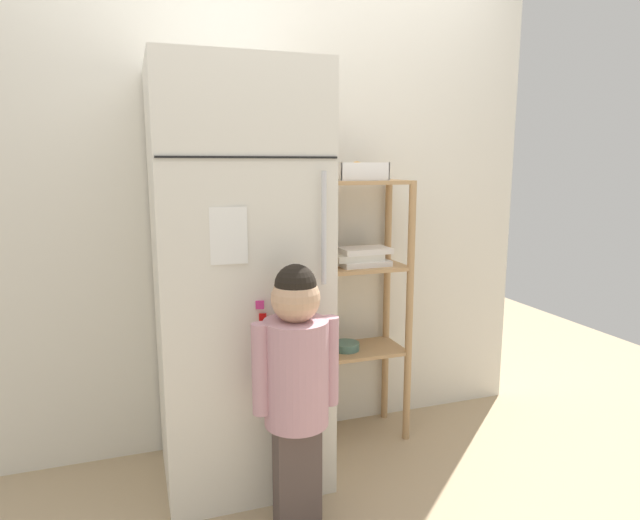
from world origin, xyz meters
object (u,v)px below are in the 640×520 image
object	(u,v)px
refrigerator	(239,280)
child_standing	(296,372)
fruit_bin	(359,172)
pantry_shelf_unit	(360,286)

from	to	relation	value
refrigerator	child_standing	bearing A→B (deg)	-74.13
fruit_bin	pantry_shelf_unit	bearing A→B (deg)	14.60
child_standing	fruit_bin	distance (m)	1.07
pantry_shelf_unit	fruit_bin	size ratio (longest dim) A/B	5.32
pantry_shelf_unit	fruit_bin	bearing A→B (deg)	-165.40
pantry_shelf_unit	fruit_bin	world-z (taller)	fruit_bin
refrigerator	pantry_shelf_unit	size ratio (longest dim) A/B	1.36
refrigerator	pantry_shelf_unit	xyz separation A→B (m)	(0.64, 0.15, -0.11)
child_standing	pantry_shelf_unit	distance (m)	0.81
pantry_shelf_unit	fruit_bin	xyz separation A→B (m)	(-0.01, -0.00, 0.57)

